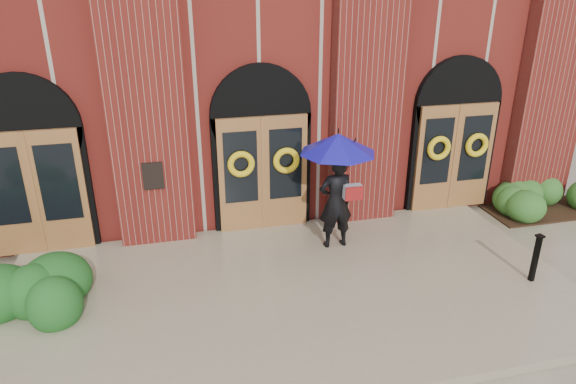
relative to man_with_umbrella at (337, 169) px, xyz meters
name	(u,v)px	position (x,y,z in m)	size (l,w,h in m)	color
ground	(295,302)	(-1.24, -1.54, -1.82)	(90.00, 90.00, 0.00)	gray
landing	(293,293)	(-1.24, -1.39, -1.74)	(10.00, 5.30, 0.15)	gray
church_building	(223,40)	(-1.24, 7.25, 1.68)	(16.20, 12.53, 7.00)	#5F1A14
man_with_umbrella	(337,169)	(0.00, 0.00, 0.00)	(1.56, 1.56, 2.38)	black
metal_post	(536,257)	(3.06, -2.13, -1.18)	(0.14, 0.14, 0.92)	black
hedge_wall_right	(550,198)	(5.69, 0.66, -1.47)	(2.72, 1.09, 0.70)	#2B591F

